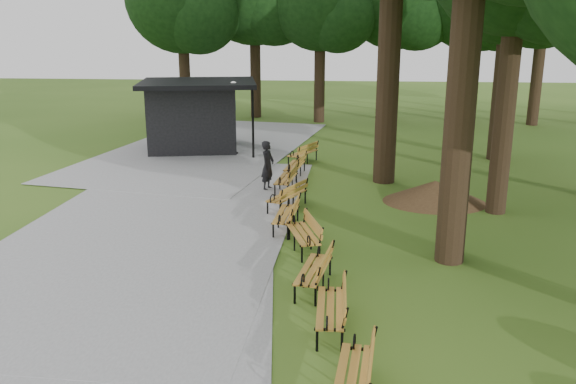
# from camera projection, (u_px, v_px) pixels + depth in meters

# --- Properties ---
(ground) EXTENTS (100.00, 100.00, 0.00)m
(ground) POSITION_uv_depth(u_px,v_px,m) (280.00, 268.00, 14.34)
(ground) COLOR #3A601B
(ground) RESTS_ON ground
(path) EXTENTS (12.00, 38.00, 0.06)m
(path) POSITION_uv_depth(u_px,v_px,m) (154.00, 222.00, 17.55)
(path) COLOR gray
(path) RESTS_ON ground
(person) EXTENTS (0.59, 0.73, 1.74)m
(person) POSITION_uv_depth(u_px,v_px,m) (268.00, 166.00, 20.90)
(person) COLOR black
(person) RESTS_ON ground
(kiosk) EXTENTS (5.80, 5.27, 3.18)m
(kiosk) POSITION_uv_depth(u_px,v_px,m) (193.00, 116.00, 27.49)
(kiosk) COLOR black
(kiosk) RESTS_ON ground
(lamp_post) EXTENTS (0.32, 0.32, 3.24)m
(lamp_post) POSITION_uv_depth(u_px,v_px,m) (234.00, 102.00, 26.24)
(lamp_post) COLOR black
(lamp_post) RESTS_ON ground
(dirt_mound) EXTENTS (2.80, 2.80, 0.72)m
(dirt_mound) POSITION_uv_depth(u_px,v_px,m) (435.00, 191.00, 19.55)
(dirt_mound) COLOR #47301C
(dirt_mound) RESTS_ON ground
(bench_0) EXTENTS (0.83, 1.96, 0.88)m
(bench_0) POSITION_uv_depth(u_px,v_px,m) (353.00, 376.00, 9.15)
(bench_0) COLOR #BB7E2B
(bench_0) RESTS_ON ground
(bench_1) EXTENTS (0.65, 1.90, 0.88)m
(bench_1) POSITION_uv_depth(u_px,v_px,m) (330.00, 308.00, 11.33)
(bench_1) COLOR #BB7E2B
(bench_1) RESTS_ON ground
(bench_2) EXTENTS (0.94, 1.98, 0.88)m
(bench_2) POSITION_uv_depth(u_px,v_px,m) (313.00, 270.00, 13.08)
(bench_2) COLOR #BB7E2B
(bench_2) RESTS_ON ground
(bench_3) EXTENTS (1.17, 2.00, 0.88)m
(bench_3) POSITION_uv_depth(u_px,v_px,m) (303.00, 234.00, 15.35)
(bench_3) COLOR #BB7E2B
(bench_3) RESTS_ON ground
(bench_4) EXTENTS (0.76, 1.94, 0.88)m
(bench_4) POSITION_uv_depth(u_px,v_px,m) (286.00, 214.00, 16.92)
(bench_4) COLOR #BB7E2B
(bench_4) RESTS_ON ground
(bench_5) EXTENTS (1.36, 2.00, 0.88)m
(bench_5) POSITION_uv_depth(u_px,v_px,m) (287.00, 196.00, 18.78)
(bench_5) COLOR #BB7E2B
(bench_5) RESTS_ON ground
(bench_6) EXTENTS (0.84, 1.96, 0.88)m
(bench_6) POSITION_uv_depth(u_px,v_px,m) (286.00, 178.00, 20.89)
(bench_6) COLOR #BB7E2B
(bench_6) RESTS_ON ground
(bench_7) EXTENTS (0.87, 1.96, 0.88)m
(bench_7) POSITION_uv_depth(u_px,v_px,m) (295.00, 166.00, 22.80)
(bench_7) COLOR #BB7E2B
(bench_7) RESTS_ON ground
(bench_8) EXTENTS (1.38, 1.99, 0.88)m
(bench_8) POSITION_uv_depth(u_px,v_px,m) (303.00, 153.00, 25.02)
(bench_8) COLOR #BB7E2B
(bench_8) RESTS_ON ground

